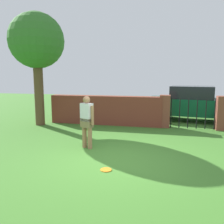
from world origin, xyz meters
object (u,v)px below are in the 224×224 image
car (192,103)px  person (87,120)px  frisbee_orange (106,170)px  tree (37,42)px

car → person: bearing=65.1°
car → frisbee_orange: (-2.52, -7.01, -0.85)m
person → frisbee_orange: size_ratio=6.00×
tree → person: tree is taller
tree → person: (3.26, -2.84, -2.76)m
tree → car: bearing=21.0°
car → tree: bearing=29.0°
person → tree: bearing=161.1°
car → frisbee_orange: 7.50m
car → frisbee_orange: bearing=78.3°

